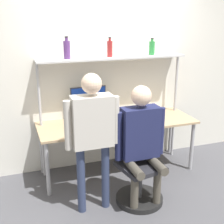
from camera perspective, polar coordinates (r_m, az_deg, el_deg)
The scene contains 13 objects.
ground_plane at distance 4.21m, azimuth 2.79°, elevation -12.98°, with size 12.00×12.00×0.00m, color #4C4C51.
wall_back at distance 4.42m, azimuth -0.71°, elevation 7.33°, with size 8.00×0.06×2.70m.
desk at distance 4.24m, azimuth 1.00°, elevation -2.61°, with size 2.13×0.73×0.74m.
shelf_unit at distance 4.23m, azimuth 0.10°, elevation 7.65°, with size 2.02×0.30×1.59m.
monitor at distance 4.25m, azimuth -4.31°, elevation 1.86°, with size 0.49×0.22×0.46m.
laptop at distance 4.08m, azimuth 1.67°, elevation -1.61°, with size 0.35×0.22×0.21m.
cell_phone at distance 4.20m, azimuth 5.52°, elevation -1.88°, with size 0.07×0.15×0.01m.
office_chair at distance 3.78m, azimuth 4.75°, elevation -11.91°, with size 0.56×0.56×0.94m.
person_seated at distance 3.50m, azimuth 5.39°, elevation -4.43°, with size 0.59×0.47×1.41m.
person_standing at distance 3.30m, azimuth -3.61°, elevation -2.72°, with size 0.60×0.21×1.58m.
bottle_green at distance 4.41m, azimuth 7.30°, elevation 11.57°, with size 0.08×0.08×0.23m.
bottle_red at distance 4.18m, azimuth -0.40°, elevation 11.53°, with size 0.07×0.07×0.26m.
bottle_purple at distance 4.03m, azimuth -8.25°, elevation 11.25°, with size 0.08×0.08×0.28m.
Camera 1 is at (-1.37, -3.34, 2.17)m, focal length 50.00 mm.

